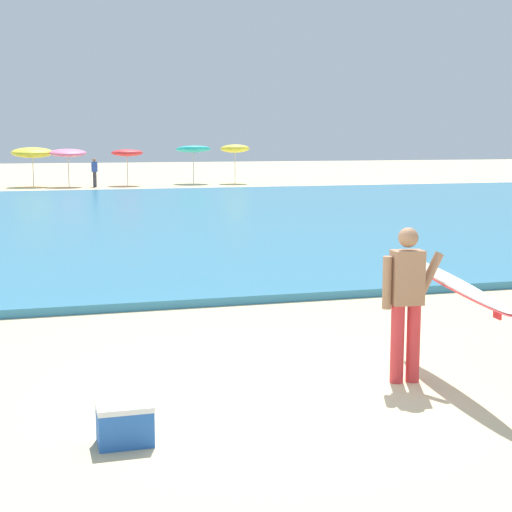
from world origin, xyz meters
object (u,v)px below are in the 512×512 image
beach_umbrella_5 (127,153)px  cooler_box (125,424)px  beach_umbrella_6 (193,149)px  beach_umbrella_3 (32,153)px  surfer_with_board (427,290)px  beach_umbrella_4 (68,153)px  beachgoer_near_row_left (95,172)px  beach_umbrella_7 (235,149)px

beach_umbrella_5 → cooler_box: bearing=-97.0°
beach_umbrella_6 → beach_umbrella_3: bearing=-177.0°
beach_umbrella_5 → beach_umbrella_3: bearing=175.5°
surfer_with_board → beach_umbrella_4: size_ratio=1.33×
beach_umbrella_3 → beachgoer_near_row_left: beach_umbrella_3 is taller
beach_umbrella_3 → beach_umbrella_7: bearing=0.1°
beach_umbrella_6 → cooler_box: size_ratio=4.72×
beach_umbrella_5 → beachgoer_near_row_left: beach_umbrella_5 is taller
beachgoer_near_row_left → cooler_box: bearing=-94.3°
beach_umbrella_6 → cooler_box: (-8.76, -39.70, -1.84)m
beach_umbrella_4 → beach_umbrella_7: beach_umbrella_7 is taller
beach_umbrella_4 → beach_umbrella_5: (3.27, 0.23, -0.02)m
beach_umbrella_3 → beachgoer_near_row_left: 3.70m
beach_umbrella_4 → cooler_box: 38.64m
beach_umbrella_6 → beach_umbrella_7: (2.42, -0.47, 0.02)m
beachgoer_near_row_left → surfer_with_board: bearing=-89.1°
surfer_with_board → beachgoer_near_row_left: size_ratio=1.82×
beach_umbrella_6 → beach_umbrella_7: beach_umbrella_7 is taller
surfer_with_board → beach_umbrella_6: (5.32, 38.75, 1.00)m
beach_umbrella_6 → beach_umbrella_5: bearing=-167.4°
beach_umbrella_3 → cooler_box: size_ratio=4.72×
beachgoer_near_row_left → beach_umbrella_7: bearing=10.1°
surfer_with_board → beach_umbrella_5: size_ratio=1.40×
beach_umbrella_5 → beachgoer_near_row_left: bearing=-151.1°
surfer_with_board → beach_umbrella_7: beach_umbrella_7 is taller
beach_umbrella_7 → cooler_box: size_ratio=4.76×
beach_umbrella_3 → beach_umbrella_7: (11.58, 0.01, 0.17)m
surfer_with_board → beach_umbrella_6: 39.13m
beach_umbrella_4 → beach_umbrella_6: size_ratio=0.93×
beach_umbrella_4 → beach_umbrella_7: (9.69, 0.65, 0.19)m
beach_umbrella_5 → cooler_box: (-4.77, -38.81, -1.66)m
beach_umbrella_7 → beach_umbrella_3: bearing=-179.9°
beach_umbrella_3 → cooler_box: beach_umbrella_3 is taller
beach_umbrella_4 → beach_umbrella_5: bearing=4.1°
cooler_box → surfer_with_board: bearing=15.4°
surfer_with_board → cooler_box: (-3.44, -0.95, -0.85)m
beach_umbrella_3 → beach_umbrella_5: beach_umbrella_3 is taller
beach_umbrella_7 → cooler_box: bearing=-105.9°
cooler_box → beach_umbrella_7: bearing=74.1°
beach_umbrella_4 → beach_umbrella_5: beach_umbrella_4 is taller
cooler_box → beach_umbrella_6: bearing=77.6°
surfer_with_board → beach_umbrella_7: bearing=78.6°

